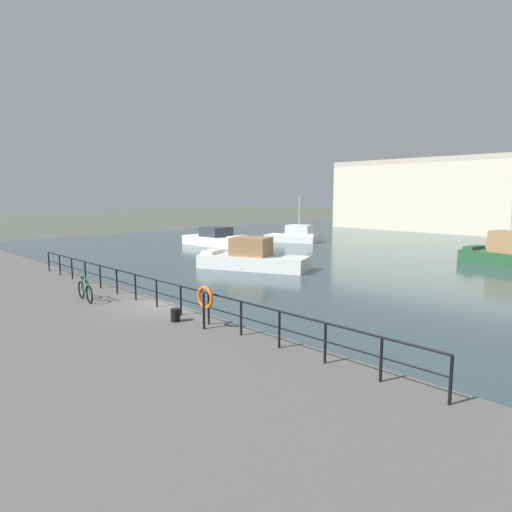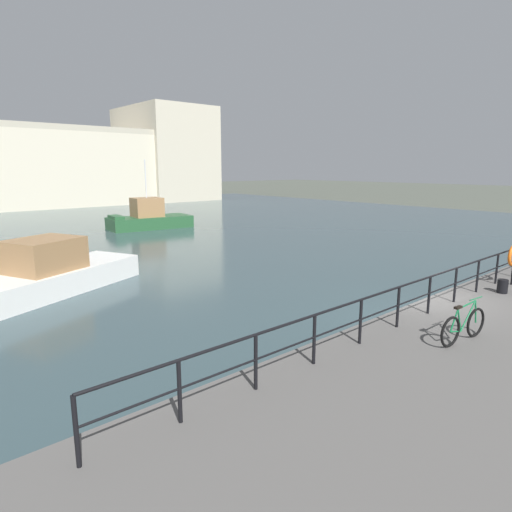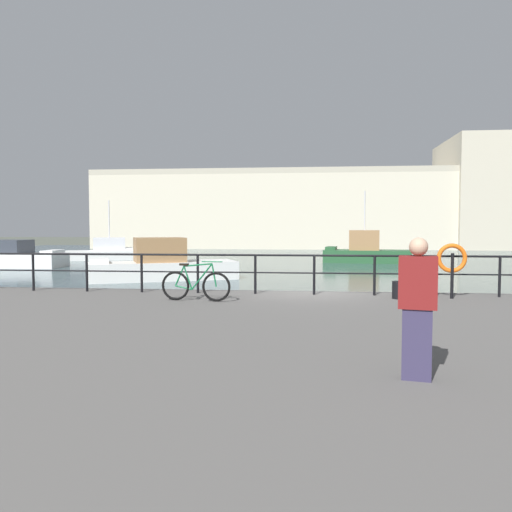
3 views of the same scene
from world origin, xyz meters
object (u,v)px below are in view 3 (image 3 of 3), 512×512
(harbor_building, at_px, (352,209))
(moored_blue_motorboat, at_px, (161,265))
(moored_white_yacht, at_px, (103,252))
(moored_red_daysailer, at_px, (366,252))
(moored_green_narrowboat, at_px, (10,257))
(standing_person, at_px, (418,307))
(mooring_bollard, at_px, (399,290))
(parked_bicycle, at_px, (196,285))
(life_ring_stand, at_px, (452,260))

(harbor_building, height_order, moored_blue_motorboat, harbor_building)
(moored_blue_motorboat, bearing_deg, moored_white_yacht, -82.29)
(moored_red_daysailer, bearing_deg, moored_green_narrowboat, 23.36)
(moored_green_narrowboat, xyz_separation_m, standing_person, (21.87, -27.39, 1.13))
(moored_red_daysailer, height_order, mooring_bollard, moored_red_daysailer)
(harbor_building, xyz_separation_m, moored_blue_motorboat, (-13.21, -43.43, -4.41))
(harbor_building, height_order, moored_white_yacht, harbor_building)
(moored_white_yacht, xyz_separation_m, mooring_bollard, (19.58, -28.60, 0.48))
(parked_bicycle, height_order, standing_person, standing_person)
(mooring_bollard, bearing_deg, life_ring_stand, 9.42)
(moored_red_daysailer, distance_m, moored_white_yacht, 21.60)
(harbor_building, relative_size, parked_bicycle, 31.65)
(life_ring_stand, bearing_deg, moored_white_yacht, 126.41)
(standing_person, bearing_deg, moored_green_narrowboat, 50.36)
(moored_white_yacht, relative_size, parked_bicycle, 3.51)
(moored_red_daysailer, relative_size, standing_person, 4.06)
(moored_green_narrowboat, height_order, moored_white_yacht, moored_white_yacht)
(standing_person, bearing_deg, harbor_building, 8.05)
(moored_green_narrowboat, bearing_deg, life_ring_stand, -43.45)
(moored_green_narrowboat, xyz_separation_m, moored_red_daysailer, (24.81, 7.32, 0.16))
(moored_red_daysailer, xyz_separation_m, mooring_bollard, (-2.00, -27.65, 0.33))
(mooring_bollard, distance_m, life_ring_stand, 1.56)
(moored_red_daysailer, relative_size, moored_blue_motorboat, 0.86)
(moored_blue_motorboat, xyz_separation_m, parked_bicycle, (5.03, -14.04, 0.57))
(moored_blue_motorboat, distance_m, standing_person, 22.16)
(life_ring_stand, bearing_deg, moored_red_daysailer, 88.63)
(harbor_building, height_order, mooring_bollard, harbor_building)
(moored_red_daysailer, xyz_separation_m, life_ring_stand, (-0.66, -27.42, 1.09))
(life_ring_stand, bearing_deg, harbor_building, 88.15)
(harbor_building, distance_m, moored_blue_motorboat, 45.61)
(moored_blue_motorboat, xyz_separation_m, standing_person, (9.10, -20.18, 1.04))
(parked_bicycle, bearing_deg, moored_blue_motorboat, 116.26)
(moored_red_daysailer, bearing_deg, moored_blue_motorboat, 57.28)
(moored_blue_motorboat, relative_size, parked_bicycle, 4.54)
(moored_white_yacht, bearing_deg, moored_blue_motorboat, -79.69)
(standing_person, bearing_deg, life_ring_stand, -5.66)
(moored_red_daysailer, relative_size, moored_white_yacht, 1.11)
(moored_blue_motorboat, bearing_deg, mooring_bollard, 103.49)
(moored_green_narrowboat, height_order, mooring_bollard, moored_green_narrowboat)
(moored_blue_motorboat, distance_m, moored_white_yacht, 18.18)
(life_ring_stand, bearing_deg, standing_person, -107.40)
(life_ring_stand, height_order, standing_person, standing_person)
(moored_white_yacht, height_order, standing_person, moored_white_yacht)
(moored_green_narrowboat, relative_size, life_ring_stand, 5.28)
(mooring_bollard, xyz_separation_m, life_ring_stand, (1.35, 0.22, 0.75))
(moored_green_narrowboat, relative_size, moored_white_yacht, 1.19)
(moored_green_narrowboat, bearing_deg, standing_person, -55.07)
(life_ring_stand, bearing_deg, mooring_bollard, -170.58)
(moored_blue_motorboat, relative_size, moored_white_yacht, 1.29)
(moored_blue_motorboat, distance_m, life_ring_stand, 17.24)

